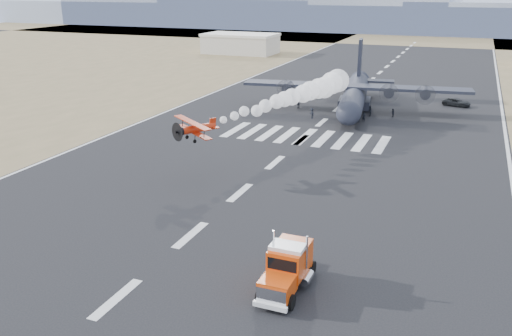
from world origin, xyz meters
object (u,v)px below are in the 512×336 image
Objects in this scene: hangar_left at (241,43)px; crew_h at (370,111)px; crew_c at (312,113)px; semi_truck at (287,267)px; support_vehicle at (456,102)px; aerobatic_biplane at (195,129)px; crew_b at (393,113)px; crew_f at (352,109)px; crew_g at (364,117)px; crew_e at (354,108)px; transport_aircraft at (355,93)px; crew_d at (299,103)px; crew_a at (359,117)px.

crew_h is (58.82, -77.12, -2.49)m from hangar_left.
semi_truck is at bearing -31.28° from crew_c.
crew_h is (-14.33, -14.82, 0.17)m from support_vehicle.
aerobatic_biplane reaches higher than hangar_left.
aerobatic_biplane is 46.12m from crew_b.
crew_f is at bearing -114.45° from crew_h.
support_vehicle is at bearing 61.73° from crew_g.
crew_c is 1.04× the size of crew_e.
transport_aircraft is at bearing -149.31° from crew_h.
aerobatic_biplane reaches higher than crew_c.
crew_f is (10.62, -0.44, -0.08)m from crew_d.
semi_truck is 5.12× the size of crew_a.
crew_h reaches higher than support_vehicle.
support_vehicle is 3.30× the size of crew_g.
crew_g is at bearing 137.28° from crew_e.
aerobatic_biplane is 4.10× the size of crew_b.
aerobatic_biplane is at bearing -26.13° from crew_h.
crew_e is at bearing -87.25° from transport_aircraft.
crew_d is 15.21m from crew_g.
semi_truck is 0.20× the size of transport_aircraft.
hangar_left is 93.62m from crew_e.
crew_f is 6.62m from crew_g.
crew_c is at bearing 34.04° from crew_f.
crew_f reaches higher than crew_b.
crew_d is at bearing 104.11° from aerobatic_biplane.
semi_truck is 65.69m from crew_d.
crew_d reaches higher than crew_b.
semi_truck reaches higher than crew_f.
crew_a is at bearing -135.34° from crew_g.
transport_aircraft is at bearing 119.40° from crew_g.
semi_truck reaches higher than crew_d.
hangar_left is 13.86× the size of crew_e.
hangar_left is 100.79m from crew_a.
crew_a is 0.90× the size of crew_h.
crew_c is (-8.49, -0.31, 0.09)m from crew_a.
hangar_left is 97.02m from crew_h.
crew_g is at bearing -57.56° from crew_b.
crew_d is (-18.04, 0.80, 0.15)m from crew_b.
aerobatic_biplane reaches higher than crew_g.
transport_aircraft is at bearing 106.71° from crew_c.
hangar_left is 4.55× the size of support_vehicle.
transport_aircraft is 20.89m from support_vehicle.
semi_truck reaches higher than crew_a.
crew_f is at bearing 8.69° from crew_a.
crew_g is at bearing -67.15° from crew_a.
crew_a is 1.07× the size of crew_b.
crew_a is at bearing -16.87° from crew_h.
support_vehicle is at bearing 85.27° from crew_c.
transport_aircraft is 22.96× the size of crew_h.
crew_c is (-14.18, 55.89, -0.96)m from semi_truck.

